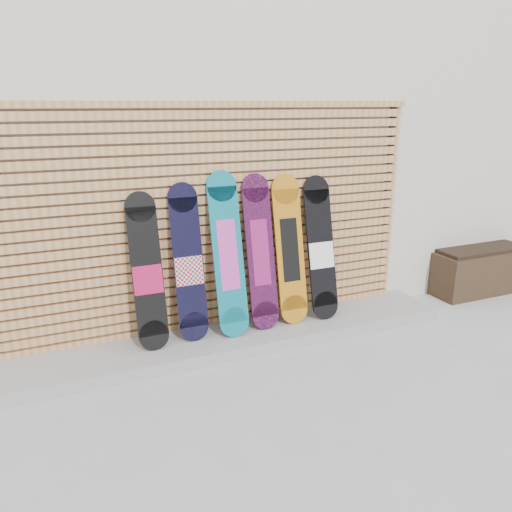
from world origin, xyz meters
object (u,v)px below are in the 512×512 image
object	(u,v)px
planter_box	(478,270)
snowboard_0	(147,273)
snowboard_2	(228,255)
snowboard_4	(290,250)
snowboard_3	(260,252)
snowboard_5	(321,249)
snowboard_1	(188,264)

from	to	relation	value
planter_box	snowboard_0	xyz separation A→B (m)	(-4.11, -0.07, 0.53)
snowboard_2	snowboard_4	xyz separation A→B (m)	(0.67, 0.03, -0.04)
planter_box	snowboard_2	world-z (taller)	snowboard_2
snowboard_3	snowboard_5	xyz separation A→B (m)	(0.67, -0.01, -0.04)
snowboard_0	snowboard_2	xyz separation A→B (m)	(0.77, -0.02, 0.08)
snowboard_1	snowboard_5	size ratio (longest dim) A/B	1.01
planter_box	snowboard_2	bearing A→B (deg)	-178.56
snowboard_1	snowboard_2	bearing A→B (deg)	-5.36
snowboard_0	snowboard_1	size ratio (longest dim) A/B	0.96
snowboard_3	snowboard_4	xyz separation A→B (m)	(0.32, 0.00, -0.01)
snowboard_2	snowboard_0	bearing A→B (deg)	178.82
snowboard_0	snowboard_2	world-z (taller)	snowboard_2
snowboard_2	snowboard_4	bearing A→B (deg)	2.15
planter_box	snowboard_4	bearing A→B (deg)	-178.73
snowboard_1	snowboard_5	distance (m)	1.40
planter_box	snowboard_5	size ratio (longest dim) A/B	0.87
snowboard_0	snowboard_5	size ratio (longest dim) A/B	0.97
snowboard_0	snowboard_1	bearing A→B (deg)	2.91
snowboard_0	snowboard_5	distance (m)	1.78
snowboard_4	snowboard_3	bearing A→B (deg)	-179.15
snowboard_4	snowboard_5	xyz separation A→B (m)	(0.35, -0.02, -0.03)
snowboard_3	snowboard_2	bearing A→B (deg)	-176.62
snowboard_4	snowboard_1	bearing A→B (deg)	179.43
snowboard_1	planter_box	bearing A→B (deg)	0.75
planter_box	snowboard_1	size ratio (longest dim) A/B	0.86
snowboard_3	snowboard_4	bearing A→B (deg)	0.85
snowboard_3	snowboard_5	distance (m)	0.67
snowboard_1	snowboard_4	xyz separation A→B (m)	(1.05, -0.01, 0.02)
snowboard_2	snowboard_5	world-z (taller)	snowboard_2
snowboard_3	snowboard_1	bearing A→B (deg)	178.79
snowboard_5	snowboard_1	bearing A→B (deg)	178.83
snowboard_1	snowboard_2	world-z (taller)	snowboard_2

